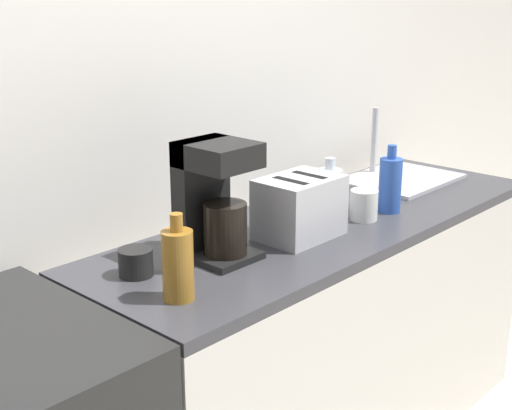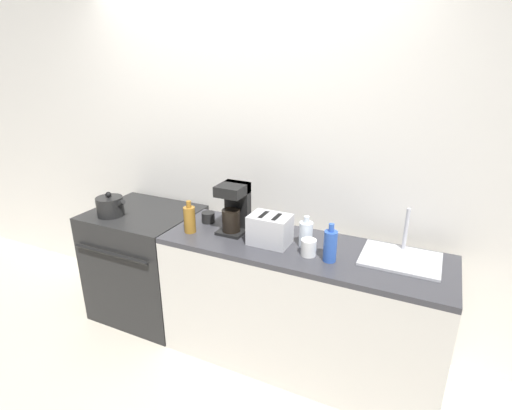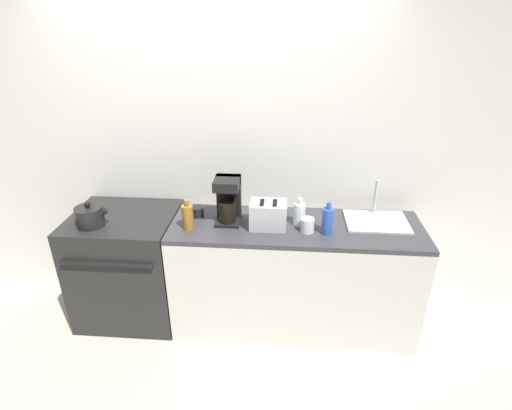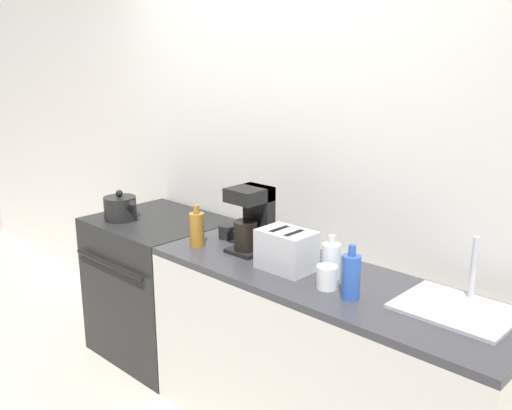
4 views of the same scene
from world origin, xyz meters
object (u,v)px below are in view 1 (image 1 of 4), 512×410
bottle_blue (390,184)px  bottle_amber (178,264)px  cup_black (136,262)px  cup_white (364,205)px  coffee_maker (213,198)px  bottle_clear (329,192)px  toaster (300,207)px

bottle_blue → bottle_amber: bearing=-179.5°
cup_black → cup_white: size_ratio=0.92×
coffee_maker → cup_black: 0.28m
bottle_amber → bottle_clear: 0.79m
cup_black → coffee_maker: bearing=-11.7°
bottle_amber → bottle_blue: bearing=0.5°
bottle_amber → cup_white: bearing=1.6°
cup_black → cup_white: cup_white is taller
cup_white → bottle_blue: bearing=-6.0°
bottle_clear → coffee_maker: bearing=177.7°
bottle_blue → bottle_clear: size_ratio=1.15×
cup_white → toaster: bearing=169.7°
bottle_amber → bottle_blue: size_ratio=0.95×
toaster → coffee_maker: coffee_maker is taller
bottle_blue → cup_black: bearing=168.7°
bottle_amber → cup_black: bearing=83.8°
toaster → bottle_clear: (0.22, 0.05, -0.01)m
coffee_maker → bottle_clear: bearing=-2.3°
bottle_clear → cup_black: size_ratio=2.18×
toaster → bottle_amber: bearing=-172.5°
bottle_clear → cup_black: (-0.76, 0.07, -0.05)m
cup_black → cup_white: (0.82, -0.18, 0.01)m
bottle_blue → cup_white: bottle_blue is taller
coffee_maker → cup_black: coffee_maker is taller
toaster → coffee_maker: (-0.30, 0.07, 0.08)m
coffee_maker → bottle_amber: size_ratio=1.51×
toaster → bottle_clear: bottle_clear is taller
toaster → coffee_maker: size_ratio=0.76×
coffee_maker → bottle_blue: (0.71, -0.14, -0.08)m
coffee_maker → bottle_blue: coffee_maker is taller
bottle_amber → bottle_clear: bottle_amber is taller
bottle_clear → bottle_blue: bearing=-32.2°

